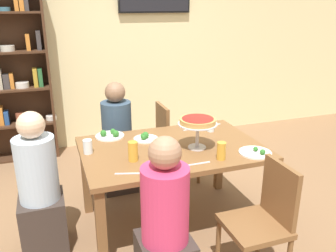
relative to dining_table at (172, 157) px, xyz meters
name	(u,v)px	position (x,y,z in m)	size (l,w,h in m)	color
ground_plane	(172,222)	(0.00, 0.00, -0.65)	(12.00, 12.00, 0.00)	#846042
rear_partition	(116,40)	(0.00, 2.20, 0.75)	(8.00, 0.12, 2.80)	beige
dining_table	(172,157)	(0.00, 0.00, 0.00)	(1.48, 1.00, 0.74)	brown
diner_near_left	(165,234)	(-0.32, -0.77, -0.16)	(0.34, 0.34, 1.15)	#382D28
diner_far_left	(118,145)	(-0.31, 0.78, -0.16)	(0.34, 0.34, 1.15)	#382D28
diner_head_west	(40,194)	(-1.07, 0.02, -0.16)	(0.34, 0.34, 1.15)	#382D28
chair_near_right	(264,217)	(0.38, -0.81, -0.16)	(0.40, 0.40, 0.87)	brown
chair_far_right	(172,139)	(0.29, 0.78, -0.16)	(0.40, 0.40, 0.87)	brown
deep_dish_pizza_stand	(198,123)	(0.19, -0.09, 0.30)	(0.32, 0.32, 0.26)	silver
salad_plate_near_diner	(256,152)	(0.58, -0.35, 0.10)	(0.26, 0.26, 0.06)	white
salad_plate_far_diner	(110,135)	(-0.44, 0.40, 0.11)	(0.26, 0.26, 0.07)	white
salad_plate_spare	(145,138)	(-0.17, 0.22, 0.11)	(0.21, 0.21, 0.07)	white
beer_glass_amber_tall	(221,151)	(0.27, -0.36, 0.16)	(0.07, 0.07, 0.14)	gold
beer_glass_amber_short	(133,151)	(-0.37, -0.16, 0.17)	(0.07, 0.07, 0.15)	gold
water_glass_clear_near	(211,126)	(0.47, 0.23, 0.15)	(0.07, 0.07, 0.11)	white
water_glass_clear_far	(88,147)	(-0.68, 0.09, 0.15)	(0.07, 0.07, 0.11)	white
cutlery_fork_near	(192,129)	(0.32, 0.34, 0.09)	(0.18, 0.02, 0.01)	silver
cutlery_knife_near	(213,125)	(0.56, 0.37, 0.09)	(0.18, 0.02, 0.01)	silver
cutlery_fork_far	(157,172)	(-0.26, -0.41, 0.09)	(0.18, 0.02, 0.01)	silver
cutlery_knife_far	(128,174)	(-0.46, -0.36, 0.09)	(0.18, 0.02, 0.01)	silver
cutlery_spare_fork	(199,164)	(0.08, -0.38, 0.09)	(0.18, 0.02, 0.01)	silver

